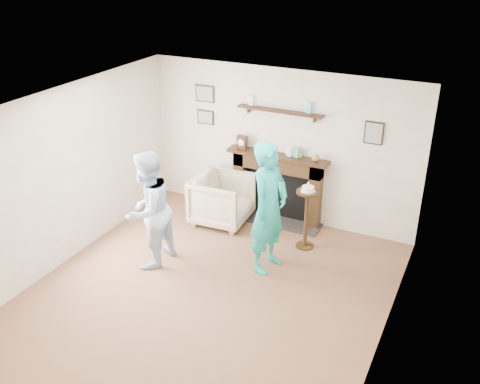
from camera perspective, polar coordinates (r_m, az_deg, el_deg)
name	(u,v)px	position (r m, az deg, el deg)	size (l,w,h in m)	color
ground	(206,296)	(7.18, -3.65, -10.98)	(5.00, 5.00, 0.00)	brown
room_shell	(228,164)	(6.90, -1.24, 3.02)	(4.54, 5.02, 2.52)	beige
armchair	(223,221)	(8.89, -1.88, -3.14)	(0.87, 0.89, 0.81)	tan
man	(152,262)	(7.93, -9.33, -7.40)	(0.83, 0.65, 1.71)	#B3BDE0
woman	(267,267)	(7.74, 2.94, -7.94)	(0.69, 0.45, 1.89)	teal
pedestal_table	(307,208)	(7.93, 7.14, -1.69)	(0.34, 0.34, 1.07)	black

